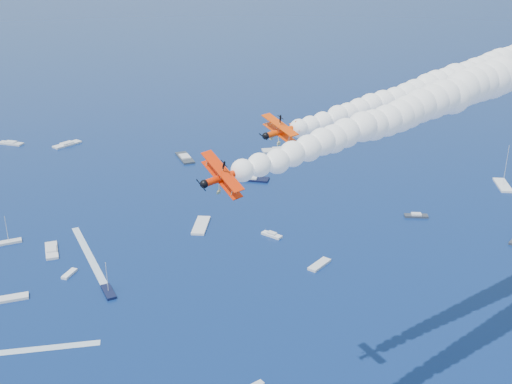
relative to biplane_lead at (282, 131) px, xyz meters
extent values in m
cube|color=black|center=(-33.81, 49.88, -55.72)|extent=(4.40, 7.64, 0.70)
cube|color=#323743|center=(60.33, 81.18, -55.72)|extent=(7.73, 3.88, 0.70)
cube|color=#313741|center=(-9.73, 147.98, -55.72)|extent=(7.44, 14.61, 0.70)
cube|color=silver|center=(22.12, 55.29, -55.72)|extent=(7.65, 7.41, 0.70)
cube|color=silver|center=(-58.40, 172.73, -55.72)|extent=(11.84, 11.10, 0.70)
cube|color=black|center=(12.42, 121.49, -55.72)|extent=(15.10, 9.49, 0.70)
cube|color=silver|center=(-51.13, 74.89, -55.72)|extent=(5.15, 10.87, 0.70)
cube|color=silver|center=(30.06, 151.55, -55.72)|extent=(15.68, 5.55, 0.70)
cube|color=silver|center=(-82.37, 177.90, -55.72)|extent=(11.38, 7.90, 0.70)
cube|color=white|center=(12.46, 74.90, -55.72)|extent=(5.99, 6.13, 0.70)
cube|color=white|center=(-7.97, 84.75, -55.72)|extent=(6.88, 13.10, 0.70)
cube|color=white|center=(-44.61, 60.68, -55.72)|extent=(3.86, 5.47, 0.70)
cube|color=silver|center=(-57.64, 50.58, -55.72)|extent=(8.98, 4.29, 0.70)
cube|color=white|center=(101.03, 101.20, -55.72)|extent=(7.23, 13.42, 0.70)
cube|color=silver|center=(-64.24, 82.20, -55.72)|extent=(7.48, 4.15, 0.70)
cube|color=white|center=(-53.38, 28.75, -56.04)|extent=(38.04, 2.90, 0.04)
cube|color=white|center=(-40.59, 71.48, -56.04)|extent=(13.29, 36.85, 0.04)
camera|label=1|loc=(-17.94, -89.68, 28.22)|focal=43.94mm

